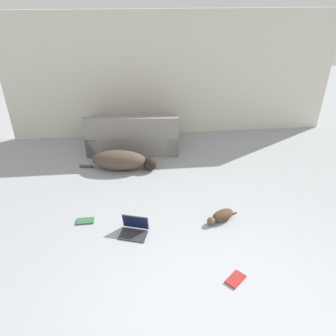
# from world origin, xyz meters

# --- Properties ---
(ground_plane) EXTENTS (20.00, 20.00, 0.00)m
(ground_plane) POSITION_xyz_m (0.00, 0.00, 0.00)
(ground_plane) COLOR #999EA3
(wall_back) EXTENTS (6.56, 0.06, 2.43)m
(wall_back) POSITION_xyz_m (0.00, 4.52, 1.22)
(wall_back) COLOR beige
(wall_back) RESTS_ON ground_plane
(couch) EXTENTS (1.77, 0.99, 0.78)m
(couch) POSITION_xyz_m (-0.83, 3.83, 0.25)
(couch) COLOR gray
(couch) RESTS_ON ground_plane
(dog) EXTENTS (1.37, 0.56, 0.34)m
(dog) POSITION_xyz_m (-1.05, 3.07, 0.17)
(dog) COLOR #4C3D33
(dog) RESTS_ON ground_plane
(cat) EXTENTS (0.50, 0.32, 0.15)m
(cat) POSITION_xyz_m (0.34, 1.51, 0.07)
(cat) COLOR #473323
(cat) RESTS_ON ground_plane
(laptop_open) EXTENTS (0.41, 0.36, 0.23)m
(laptop_open) POSITION_xyz_m (-0.85, 1.39, 0.08)
(laptop_open) COLOR #2D2D33
(laptop_open) RESTS_ON ground_plane
(book_green) EXTENTS (0.24, 0.13, 0.02)m
(book_green) POSITION_xyz_m (-1.53, 1.67, 0.01)
(book_green) COLOR #2D663D
(book_green) RESTS_ON ground_plane
(book_red) EXTENTS (0.27, 0.26, 0.02)m
(book_red) POSITION_xyz_m (0.25, 0.47, 0.01)
(book_red) COLOR maroon
(book_red) RESTS_ON ground_plane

